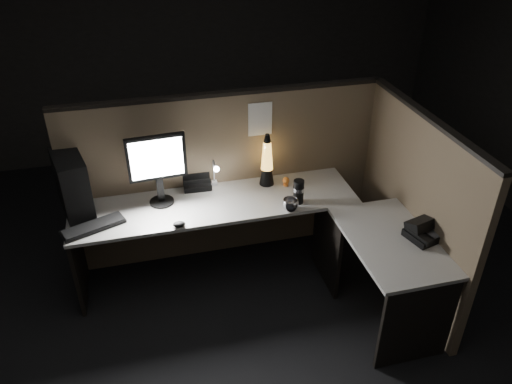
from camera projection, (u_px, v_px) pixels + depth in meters
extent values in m
plane|color=black|center=(252.00, 317.00, 3.95)|extent=(6.00, 6.00, 0.00)
plane|color=#282623|center=(189.00, 44.00, 5.70)|extent=(6.00, 0.00, 6.00)
cube|color=brown|center=(226.00, 178.00, 4.31)|extent=(2.66, 0.06, 1.50)
cube|color=brown|center=(413.00, 208.00, 3.91)|extent=(0.06, 1.66, 1.50)
cube|color=#A6A39D|center=(215.00, 204.00, 4.03)|extent=(2.30, 0.60, 0.03)
cube|color=#A6A39D|center=(391.00, 241.00, 3.61)|extent=(0.60, 1.00, 0.03)
cube|color=black|center=(78.00, 261.00, 3.99)|extent=(0.03, 0.55, 0.70)
cube|color=black|center=(417.00, 325.00, 3.41)|extent=(0.55, 0.03, 0.70)
cube|color=black|center=(327.00, 245.00, 4.16)|extent=(0.03, 0.55, 0.70)
cube|color=black|center=(72.00, 184.00, 3.81)|extent=(0.30, 0.49, 0.47)
cylinder|color=black|center=(162.00, 202.00, 4.01)|extent=(0.20, 0.20, 0.02)
cube|color=black|center=(160.00, 188.00, 3.97)|extent=(0.06, 0.05, 0.22)
cube|color=black|center=(157.00, 158.00, 3.82)|extent=(0.46, 0.07, 0.37)
cube|color=white|center=(157.00, 159.00, 3.80)|extent=(0.40, 0.03, 0.31)
cube|color=black|center=(93.00, 227.00, 3.72)|extent=(0.49, 0.31, 0.02)
ellipsoid|color=black|center=(179.00, 224.00, 3.73)|extent=(0.10, 0.07, 0.04)
cube|color=silver|center=(214.00, 182.00, 4.25)|extent=(0.04, 0.05, 0.03)
cylinder|color=silver|center=(214.00, 171.00, 4.19)|extent=(0.01, 0.01, 0.20)
cylinder|color=silver|center=(215.00, 164.00, 4.09)|extent=(0.01, 0.13, 0.01)
sphere|color=white|center=(216.00, 169.00, 4.02)|extent=(0.05, 0.05, 0.05)
cube|color=black|center=(197.00, 184.00, 4.22)|extent=(0.24, 0.21, 0.05)
cube|color=black|center=(197.00, 182.00, 4.17)|extent=(0.23, 0.03, 0.08)
cube|color=black|center=(195.00, 173.00, 4.24)|extent=(0.23, 0.03, 0.16)
cone|color=black|center=(267.00, 176.00, 4.23)|extent=(0.12, 0.12, 0.15)
cone|color=gold|center=(267.00, 155.00, 4.13)|extent=(0.10, 0.10, 0.25)
sphere|color=#8F3514|center=(267.00, 164.00, 4.17)|extent=(0.05, 0.05, 0.05)
sphere|color=#8F3514|center=(267.00, 154.00, 4.12)|extent=(0.04, 0.04, 0.04)
cone|color=black|center=(267.00, 138.00, 4.04)|extent=(0.06, 0.06, 0.07)
cylinder|color=black|center=(298.00, 192.00, 3.97)|extent=(0.09, 0.09, 0.20)
imported|color=#B7B7BE|center=(290.00, 205.00, 3.90)|extent=(0.14, 0.14, 0.10)
sphere|color=orange|center=(286.00, 181.00, 4.21)|extent=(0.06, 0.06, 0.06)
cube|color=white|center=(260.00, 119.00, 4.07)|extent=(0.20, 0.00, 0.29)
cube|color=black|center=(425.00, 234.00, 3.61)|extent=(0.30, 0.27, 0.05)
cube|color=black|center=(423.00, 224.00, 3.61)|extent=(0.28, 0.21, 0.12)
cube|color=black|center=(420.00, 237.00, 3.53)|extent=(0.10, 0.19, 0.04)
cube|color=#3F3F42|center=(435.00, 232.00, 3.58)|extent=(0.13, 0.13, 0.00)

